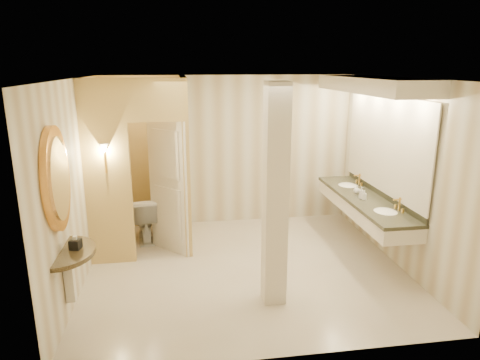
{
  "coord_description": "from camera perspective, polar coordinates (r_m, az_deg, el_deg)",
  "views": [
    {
      "loc": [
        -0.92,
        -5.62,
        2.88
      ],
      "look_at": [
        -0.05,
        0.2,
        1.28
      ],
      "focal_mm": 32.0,
      "sensor_mm": 36.0,
      "label": 1
    }
  ],
  "objects": [
    {
      "name": "wall_sconce",
      "position": [
        6.24,
        -17.63,
        3.87
      ],
      "size": [
        0.14,
        0.14,
        0.42
      ],
      "color": "gold",
      "rests_on": "toilet_closet"
    },
    {
      "name": "toilet_closet",
      "position": [
        6.75,
        -10.1,
        2.16
      ],
      "size": [
        1.5,
        1.55,
        2.7
      ],
      "color": "#F5D680",
      "rests_on": "floor"
    },
    {
      "name": "soap_bottle_c",
      "position": [
        6.82,
        15.87,
        -1.66
      ],
      "size": [
        0.09,
        0.09,
        0.19
      ],
      "primitive_type": "imported",
      "rotation": [
        0.0,
        0.0,
        0.28
      ],
      "color": "#C6B28C",
      "rests_on": "vanity"
    },
    {
      "name": "wall_right",
      "position": [
        6.63,
        20.39,
        0.88
      ],
      "size": [
        0.02,
        4.0,
        2.7
      ],
      "primitive_type": "cube",
      "color": "beige",
      "rests_on": "floor"
    },
    {
      "name": "wall_front",
      "position": [
        4.03,
        5.43,
        -7.16
      ],
      "size": [
        4.5,
        0.02,
        2.7
      ],
      "primitive_type": "cube",
      "color": "beige",
      "rests_on": "floor"
    },
    {
      "name": "tissue_box",
      "position": [
        5.18,
        -21.09,
        -7.99
      ],
      "size": [
        0.14,
        0.14,
        0.11
      ],
      "primitive_type": "cube",
      "rotation": [
        0.0,
        0.0,
        -0.24
      ],
      "color": "black",
      "rests_on": "console_shelf"
    },
    {
      "name": "ceiling",
      "position": [
        5.69,
        0.86,
        13.38
      ],
      "size": [
        4.5,
        4.5,
        0.0
      ],
      "primitive_type": "plane",
      "rotation": [
        3.14,
        0.0,
        0.0
      ],
      "color": "white",
      "rests_on": "wall_back"
    },
    {
      "name": "soap_bottle_b",
      "position": [
        7.1,
        15.31,
        -1.21
      ],
      "size": [
        0.12,
        0.12,
        0.13
      ],
      "primitive_type": "imported",
      "rotation": [
        0.0,
        0.0,
        -0.2
      ],
      "color": "silver",
      "rests_on": "vanity"
    },
    {
      "name": "soap_bottle_a",
      "position": [
        6.81,
        16.23,
        -1.94
      ],
      "size": [
        0.08,
        0.08,
        0.14
      ],
      "primitive_type": "imported",
      "rotation": [
        0.0,
        0.0,
        -0.31
      ],
      "color": "beige",
      "rests_on": "vanity"
    },
    {
      "name": "wall_left",
      "position": [
        5.97,
        -21.03,
        -0.69
      ],
      "size": [
        0.02,
        4.0,
        2.7
      ],
      "primitive_type": "cube",
      "color": "beige",
      "rests_on": "floor"
    },
    {
      "name": "pillar",
      "position": [
        5.08,
        4.74,
        -2.37
      ],
      "size": [
        0.27,
        0.27,
        2.7
      ],
      "primitive_type": "cube",
      "color": "silver",
      "rests_on": "floor"
    },
    {
      "name": "floor",
      "position": [
        6.38,
        0.77,
        -11.65
      ],
      "size": [
        4.5,
        4.5,
        0.0
      ],
      "primitive_type": "plane",
      "color": "beige",
      "rests_on": "ground"
    },
    {
      "name": "toilet",
      "position": [
        7.35,
        -12.62,
        -5.06
      ],
      "size": [
        0.52,
        0.8,
        0.76
      ],
      "primitive_type": "imported",
      "rotation": [
        0.0,
        0.0,
        3.27
      ],
      "color": "white",
      "rests_on": "floor"
    },
    {
      "name": "console_shelf",
      "position": [
        5.04,
        -22.91,
        -3.9
      ],
      "size": [
        0.88,
        0.88,
        1.89
      ],
      "color": "black",
      "rests_on": "floor"
    },
    {
      "name": "vanity",
      "position": [
        6.79,
        17.0,
        3.92
      ],
      "size": [
        0.75,
        2.73,
        2.09
      ],
      "color": "silver",
      "rests_on": "floor"
    },
    {
      "name": "wall_back",
      "position": [
        7.82,
        -1.55,
        3.91
      ],
      "size": [
        4.5,
        0.02,
        2.7
      ],
      "primitive_type": "cube",
      "color": "beige",
      "rests_on": "floor"
    }
  ]
}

